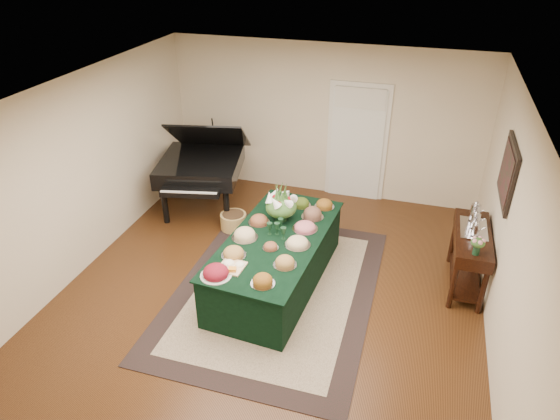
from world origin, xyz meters
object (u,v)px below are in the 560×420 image
(buffet_table, at_px, (276,260))
(floral_centerpiece, at_px, (281,203))
(mahogany_sideboard, at_px, (471,245))
(grand_piano, at_px, (201,165))

(buffet_table, distance_m, floral_centerpiece, 0.78)
(floral_centerpiece, relative_size, mahogany_sideboard, 0.36)
(mahogany_sideboard, bearing_deg, grand_piano, 167.26)
(buffet_table, relative_size, floral_centerpiece, 5.71)
(floral_centerpiece, relative_size, grand_piano, 0.25)
(floral_centerpiece, xyz_separation_m, mahogany_sideboard, (2.55, 0.24, -0.36))
(buffet_table, height_order, mahogany_sideboard, mahogany_sideboard)
(floral_centerpiece, bearing_deg, grand_piano, 145.55)
(grand_piano, distance_m, mahogany_sideboard, 4.44)
(buffet_table, xyz_separation_m, mahogany_sideboard, (2.49, 0.69, 0.28))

